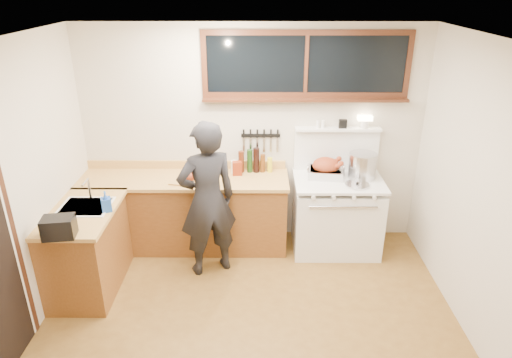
{
  "coord_description": "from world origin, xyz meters",
  "views": [
    {
      "loc": [
        0.08,
        -3.39,
        3.02
      ],
      "look_at": [
        0.05,
        0.85,
        1.15
      ],
      "focal_mm": 32.0,
      "sensor_mm": 36.0,
      "label": 1
    }
  ],
  "objects_px": {
    "roast_turkey": "(326,169)",
    "vintage_stove": "(336,213)",
    "cutting_board": "(188,178)",
    "man": "(207,200)"
  },
  "relations": [
    {
      "from": "roast_turkey",
      "to": "vintage_stove",
      "type": "bearing_deg",
      "value": -29.07
    },
    {
      "from": "vintage_stove",
      "to": "cutting_board",
      "type": "distance_m",
      "value": 1.8
    },
    {
      "from": "vintage_stove",
      "to": "cutting_board",
      "type": "relative_size",
      "value": 3.8
    },
    {
      "from": "man",
      "to": "roast_turkey",
      "type": "bearing_deg",
      "value": 23.04
    },
    {
      "from": "vintage_stove",
      "to": "man",
      "type": "distance_m",
      "value": 1.6
    },
    {
      "from": "roast_turkey",
      "to": "man",
      "type": "bearing_deg",
      "value": -156.96
    },
    {
      "from": "cutting_board",
      "to": "roast_turkey",
      "type": "relative_size",
      "value": 0.94
    },
    {
      "from": "vintage_stove",
      "to": "roast_turkey",
      "type": "relative_size",
      "value": 3.58
    },
    {
      "from": "man",
      "to": "roast_turkey",
      "type": "height_order",
      "value": "man"
    },
    {
      "from": "man",
      "to": "cutting_board",
      "type": "relative_size",
      "value": 4.2
    }
  ]
}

